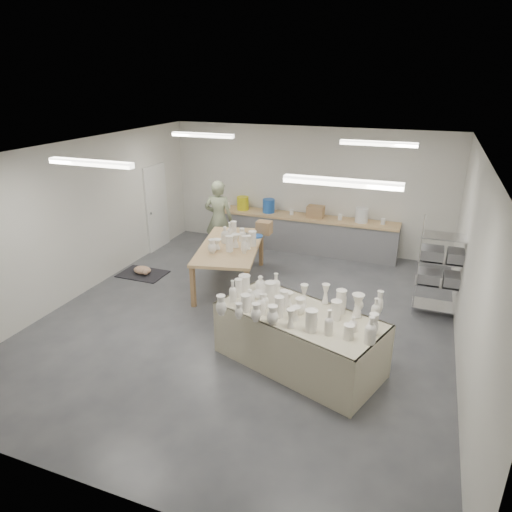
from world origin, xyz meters
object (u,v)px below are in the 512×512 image
at_px(drying_table, 299,336).
at_px(red_stool, 224,240).
at_px(work_table, 234,244).
at_px(potter, 219,219).

height_order(drying_table, red_stool, drying_table).
bearing_deg(work_table, red_stool, 108.24).
bearing_deg(work_table, drying_table, -61.97).
bearing_deg(red_stool, drying_table, -52.46).
xyz_separation_m(drying_table, red_stool, (-3.02, 3.93, -0.16)).
height_order(work_table, red_stool, work_table).
relative_size(drying_table, potter, 1.45).
bearing_deg(drying_table, potter, 148.67).
distance_m(work_table, potter, 1.63).
xyz_separation_m(drying_table, work_table, (-2.05, 2.35, 0.40)).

